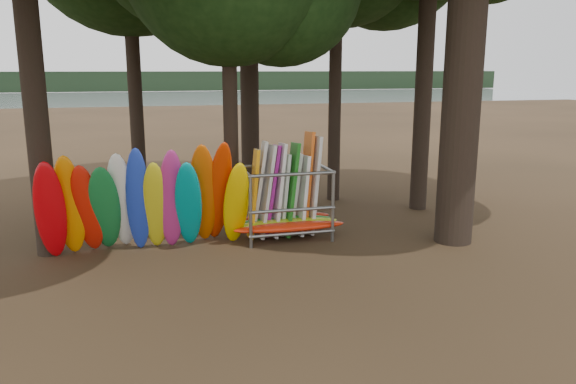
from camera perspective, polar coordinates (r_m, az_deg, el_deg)
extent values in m
plane|color=#47331E|center=(13.67, 0.23, -7.14)|extent=(120.00, 120.00, 0.00)
plane|color=gray|center=(72.66, -12.31, 8.54)|extent=(160.00, 160.00, 0.00)
cube|color=black|center=(122.51, -13.52, 10.89)|extent=(160.00, 4.00, 4.00)
cylinder|color=black|center=(14.89, -25.12, 16.98)|extent=(0.56, 0.56, 12.10)
cylinder|color=black|center=(18.97, -15.51, 13.95)|extent=(0.44, 0.44, 10.45)
cylinder|color=black|center=(20.51, -4.05, 18.28)|extent=(0.66, 0.66, 13.36)
cylinder|color=black|center=(19.65, 4.89, 15.18)|extent=(0.43, 0.43, 11.07)
cylinder|color=black|center=(15.64, -5.95, 11.51)|extent=(0.41, 0.41, 8.69)
cylinder|color=black|center=(18.84, 13.98, 17.19)|extent=(0.55, 0.55, 12.51)
ellipsoid|color=red|center=(14.54, -23.00, -1.78)|extent=(0.75, 1.06, 2.60)
ellipsoid|color=orange|center=(14.71, -21.32, -1.31)|extent=(0.74, 0.98, 2.67)
ellipsoid|color=red|center=(14.70, -19.70, -1.65)|extent=(0.88, 1.35, 2.49)
ellipsoid|color=#157333|center=(14.64, -18.12, -1.66)|extent=(0.77, 1.51, 2.48)
ellipsoid|color=white|center=(14.69, -16.55, -0.94)|extent=(0.76, 1.52, 2.75)
ellipsoid|color=#1C36AE|center=(14.43, -14.98, -0.81)|extent=(0.59, 1.05, 2.82)
ellipsoid|color=gold|center=(14.51, -13.33, -1.40)|extent=(0.66, 1.20, 2.49)
ellipsoid|color=#AE2674|center=(14.43, -11.74, -0.78)|extent=(0.69, 1.22, 2.78)
ellipsoid|color=#028D91|center=(14.42, -10.08, -1.31)|extent=(0.82, 1.59, 2.55)
ellipsoid|color=#D15207|center=(14.62, -8.59, -0.27)|extent=(0.89, 1.67, 2.93)
ellipsoid|color=red|center=(14.66, -7.02, -0.08)|extent=(0.76, 1.85, 3.00)
ellipsoid|color=#EABA00|center=(14.58, -5.29, -1.20)|extent=(0.74, 1.27, 2.42)
ellipsoid|color=red|center=(15.09, 0.21, -3.57)|extent=(3.08, 0.55, 0.24)
ellipsoid|color=#B7CF1B|center=(15.43, -0.15, -3.21)|extent=(2.93, 0.55, 0.24)
ellipsoid|color=#1C7119|center=(15.68, -0.40, -2.94)|extent=(2.73, 0.55, 0.24)
ellipsoid|color=red|center=(16.00, -0.71, -2.63)|extent=(2.87, 0.55, 0.24)
cube|color=#FFA60D|center=(15.33, -3.52, -0.25)|extent=(0.37, 0.76, 2.47)
cube|color=silver|center=(15.49, -3.02, 0.28)|extent=(0.57, 0.75, 2.66)
cube|color=silver|center=(15.33, -2.23, 0.01)|extent=(0.56, 0.81, 2.58)
cube|color=#A31B8E|center=(15.53, -1.75, 0.12)|extent=(0.53, 0.77, 2.55)
cube|color=white|center=(15.39, -0.98, 0.12)|extent=(0.44, 0.79, 2.62)
cube|color=white|center=(15.63, -0.52, -0.30)|extent=(0.40, 0.78, 2.30)
cube|color=#1A7219|center=(15.45, 0.27, 0.19)|extent=(0.49, 0.80, 2.63)
cube|color=silver|center=(15.75, 0.65, -0.19)|extent=(0.46, 0.74, 2.30)
cube|color=white|center=(15.58, 1.48, -0.41)|extent=(0.36, 0.77, 2.26)
cube|color=orange|center=(15.79, 1.83, 0.93)|extent=(0.43, 0.82, 2.89)
cube|color=silver|center=(15.70, 2.61, 0.62)|extent=(0.41, 0.80, 2.77)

